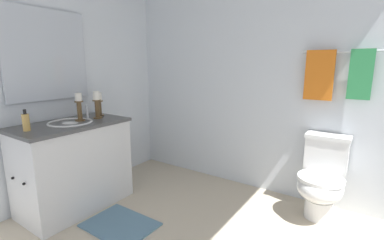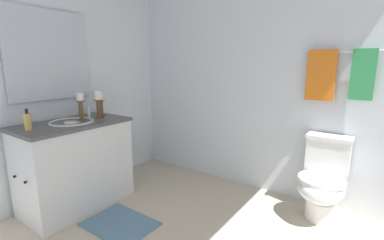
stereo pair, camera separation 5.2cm
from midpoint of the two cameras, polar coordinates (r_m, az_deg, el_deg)
name	(u,v)px [view 1 (the left image)]	position (r m, az deg, el deg)	size (l,w,h in m)	color
floor	(183,237)	(2.42, -2.58, -23.55)	(2.98, 2.45, 0.02)	beige
wall_back	(248,79)	(3.05, 11.23, 8.47)	(2.98, 0.04, 2.45)	silver
wall_left	(66,80)	(3.11, -25.60, 7.63)	(0.04, 2.45, 2.45)	silver
vanity_cabinet	(74,165)	(2.89, -24.23, -8.75)	(0.58, 1.01, 0.85)	silver
sink_basin	(71,127)	(2.79, -24.87, -1.32)	(0.40, 0.40, 0.24)	white
mirror	(47,55)	(2.98, -28.86, 11.96)	(0.02, 0.80, 0.85)	silver
candle_holder_tall	(99,104)	(3.03, -19.60, 3.29)	(0.09, 0.09, 0.25)	brown
candle_holder_short	(97,104)	(2.89, -20.05, 3.20)	(0.09, 0.09, 0.28)	brown
candle_holder_mid	(79,106)	(2.83, -23.34, 2.70)	(0.09, 0.09, 0.27)	brown
soap_bottle	(26,122)	(2.61, -32.29, -0.37)	(0.06, 0.06, 0.18)	#E5B259
toilet	(322,180)	(2.73, 25.31, -11.36)	(0.39, 0.54, 0.75)	white
towel_bar	(342,52)	(2.76, 28.75, 12.60)	(0.02, 0.02, 0.65)	silver
towel_near_vanity	(319,75)	(2.76, 24.90, 8.61)	(0.25, 0.03, 0.46)	orange
towel_center	(361,75)	(2.73, 31.72, 8.22)	(0.18, 0.03, 0.43)	#389E59
bath_mat	(120,225)	(2.61, -15.61, -20.65)	(0.60, 0.44, 0.02)	slate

